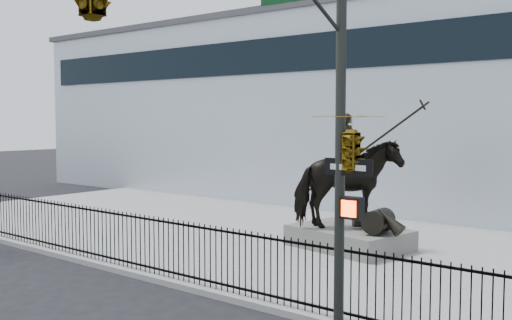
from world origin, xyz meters
The scene contains 7 objects.
ground centered at (0.00, 0.00, 0.00)m, with size 120.00×120.00×0.00m, color black.
plaza centered at (0.00, 7.00, 0.07)m, with size 30.00×12.00×0.15m, color gray.
building centered at (0.00, 20.00, 4.50)m, with size 44.00×14.00×9.00m, color silver.
picket_fence centered at (0.00, 1.25, 0.90)m, with size 22.10×0.10×1.50m.
statue_plinth centered at (3.21, 7.07, 0.47)m, with size 3.40×2.34×0.64m, color #625E5A.
equestrian_statue centered at (3.27, 7.06, 2.12)m, with size 4.30×3.06×3.70m.
traffic_signal_right centered at (6.47, -2.00, 4.85)m, with size 2.17×6.86×7.00m.
Camera 1 is at (12.45, -8.84, 4.15)m, focal length 42.00 mm.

